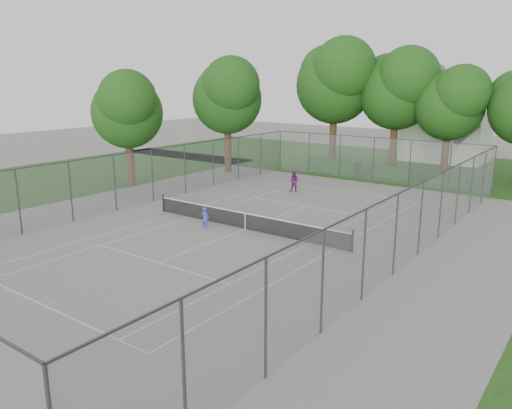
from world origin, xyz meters
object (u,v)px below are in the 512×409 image
Objects in this scene: tennis_net at (245,220)px; girl_player at (205,218)px; woman_player at (294,182)px; house at (447,122)px.

tennis_net is 2.20m from girl_player.
woman_player is (-1.00, 10.80, 0.17)m from girl_player.
tennis_net is at bearing -150.15° from girl_player.
woman_player is (-2.84, 9.60, 0.27)m from tennis_net.
house is at bearing 63.10° from woman_player.
girl_player is at bearing -99.99° from woman_player.
woman_player is (-4.44, -21.61, -3.08)m from house.
woman_player is at bearing -101.62° from house.
tennis_net is at bearing -92.93° from house.
tennis_net is 31.43m from house.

